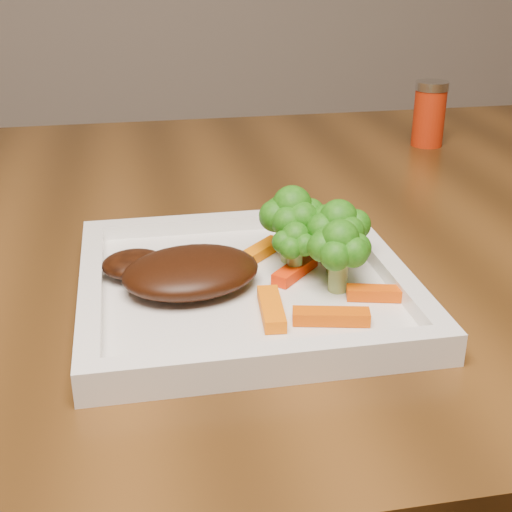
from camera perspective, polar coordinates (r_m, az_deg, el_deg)
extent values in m
cube|color=white|center=(0.60, -0.93, -2.76)|extent=(0.27, 0.27, 0.01)
ellipsoid|color=#321407|center=(0.59, -5.23, -1.25)|extent=(0.13, 0.11, 0.03)
cube|color=#DA5103|center=(0.54, 6.03, -4.83)|extent=(0.06, 0.03, 0.01)
cube|color=#DC4903|center=(0.58, 9.80, -2.95)|extent=(0.05, 0.03, 0.01)
cube|color=#FF6F04|center=(0.55, 1.24, -4.22)|extent=(0.02, 0.06, 0.01)
cube|color=red|center=(0.66, 7.22, 0.82)|extent=(0.05, 0.03, 0.01)
cube|color=orange|center=(0.65, 0.40, 0.44)|extent=(0.05, 0.05, 0.01)
cube|color=#FD3004|center=(0.61, 3.14, -1.14)|extent=(0.05, 0.05, 0.01)
cylinder|color=red|center=(1.07, 13.69, 10.99)|extent=(0.05, 0.05, 0.09)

